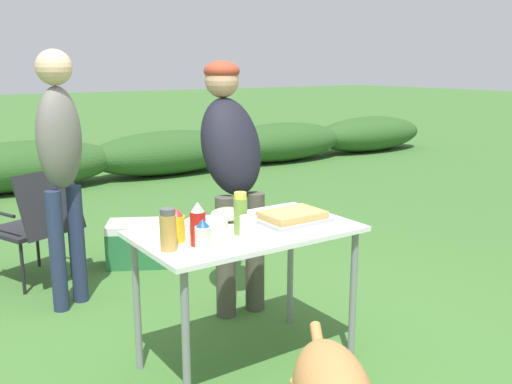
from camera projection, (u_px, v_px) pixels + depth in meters
The scene contains 17 objects.
ground_plane at pixel (247, 363), 3.02m from camera, with size 60.00×60.00×0.00m, color #3D6B2D.
shrub_hedge at pixel (22, 166), 7.07m from camera, with size 14.40×0.90×0.62m.
folding_table at pixel (247, 243), 2.87m from camera, with size 1.10×0.64×0.74m.
food_tray at pixel (292, 217), 2.98m from camera, with size 0.35×0.26×0.06m.
plate_stack at pixel (206, 225), 2.83m from camera, with size 0.22×0.22×0.05m, color white.
mixing_bowl at pixel (229, 214), 3.01m from camera, with size 0.19×0.19×0.06m, color #ADBC99.
paper_cup_stack at pixel (248, 229), 2.65m from camera, with size 0.08×0.08×0.12m, color white.
hot_sauce_bottle at pixel (166, 225), 2.67m from camera, with size 0.06×0.06×0.14m.
relish_jar at pixel (240, 214), 2.75m from camera, with size 0.07×0.07×0.21m.
ketchup_bottle at pixel (198, 225), 2.58m from camera, with size 0.07×0.07×0.20m.
mayo_bottle at pixel (203, 237), 2.47m from camera, with size 0.07×0.07×0.15m.
mustard_bottle at pixel (177, 226), 2.64m from camera, with size 0.07×0.07×0.16m.
spice_jar at pixel (168, 230), 2.51m from camera, with size 0.07×0.07×0.19m.
standing_person_in_dark_puffer at pixel (232, 159), 3.52m from camera, with size 0.42×0.51×1.57m.
standing_person_in_red_jacket at pixel (60, 153), 3.52m from camera, with size 0.37×0.34×1.64m.
camp_chair_green_behind_table at pixel (37, 220), 4.03m from camera, with size 0.65×0.72×0.83m.
cooler_box at pixel (139, 243), 4.48m from camera, with size 0.57×0.51×0.34m.
Camera 1 is at (-1.50, -2.30, 1.55)m, focal length 40.00 mm.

